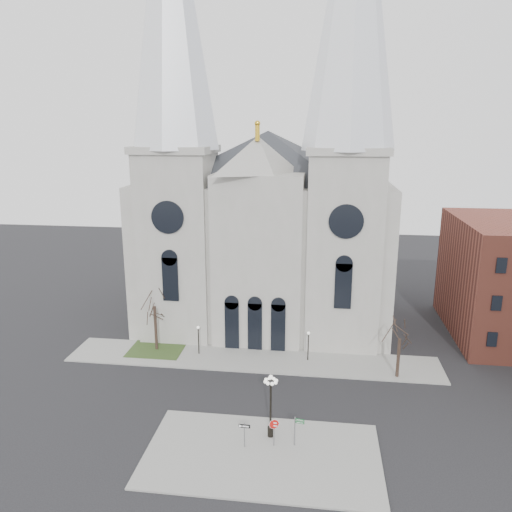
# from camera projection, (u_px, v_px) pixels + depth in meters

# --- Properties ---
(ground) EXTENTS (160.00, 160.00, 0.00)m
(ground) POSITION_uv_depth(u_px,v_px,m) (235.00, 416.00, 43.39)
(ground) COLOR black
(ground) RESTS_ON ground
(sidewalk_near) EXTENTS (18.00, 10.00, 0.14)m
(sidewalk_near) POSITION_uv_depth(u_px,v_px,m) (262.00, 455.00, 38.19)
(sidewalk_near) COLOR gray
(sidewalk_near) RESTS_ON ground
(sidewalk_far) EXTENTS (40.00, 6.00, 0.14)m
(sidewalk_far) POSITION_uv_depth(u_px,v_px,m) (252.00, 359.00, 53.93)
(sidewalk_far) COLOR gray
(sidewalk_far) RESTS_ON ground
(grass_patch) EXTENTS (6.00, 5.00, 0.18)m
(grass_patch) POSITION_uv_depth(u_px,v_px,m) (157.00, 349.00, 56.27)
(grass_patch) COLOR #2C461E
(grass_patch) RESTS_ON ground
(cathedral) EXTENTS (33.00, 26.66, 54.00)m
(cathedral) POSITION_uv_depth(u_px,v_px,m) (265.00, 177.00, 60.71)
(cathedral) COLOR #9D9B92
(cathedral) RESTS_ON ground
(tree_left) EXTENTS (3.20, 3.20, 7.50)m
(tree_left) POSITION_uv_depth(u_px,v_px,m) (154.00, 304.00, 54.89)
(tree_left) COLOR black
(tree_left) RESTS_ON ground
(tree_right) EXTENTS (3.20, 3.20, 6.00)m
(tree_right) POSITION_uv_depth(u_px,v_px,m) (400.00, 336.00, 49.03)
(tree_right) COLOR black
(tree_right) RESTS_ON ground
(ped_lamp_left) EXTENTS (0.32, 0.32, 3.26)m
(ped_lamp_left) POSITION_uv_depth(u_px,v_px,m) (198.00, 335.00, 54.60)
(ped_lamp_left) COLOR black
(ped_lamp_left) RESTS_ON sidewalk_far
(ped_lamp_right) EXTENTS (0.32, 0.32, 3.26)m
(ped_lamp_right) POSITION_uv_depth(u_px,v_px,m) (308.00, 341.00, 53.09)
(ped_lamp_right) COLOR black
(ped_lamp_right) RESTS_ON sidewalk_far
(stop_sign) EXTENTS (0.85, 0.09, 2.34)m
(stop_sign) POSITION_uv_depth(u_px,v_px,m) (274.00, 427.00, 38.79)
(stop_sign) COLOR slate
(stop_sign) RESTS_ON sidewalk_near
(globe_lamp) EXTENTS (1.49, 1.49, 5.46)m
(globe_lamp) POSITION_uv_depth(u_px,v_px,m) (271.00, 398.00, 39.54)
(globe_lamp) COLOR black
(globe_lamp) RESTS_ON sidewalk_near
(one_way_sign) EXTENTS (0.91, 0.09, 2.08)m
(one_way_sign) POSITION_uv_depth(u_px,v_px,m) (245.00, 431.00, 38.72)
(one_way_sign) COLOR slate
(one_way_sign) RESTS_ON sidewalk_near
(street_name_sign) EXTENTS (0.79, 0.19, 2.48)m
(street_name_sign) POSITION_uv_depth(u_px,v_px,m) (296.00, 429.00, 38.88)
(street_name_sign) COLOR slate
(street_name_sign) RESTS_ON sidewalk_near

